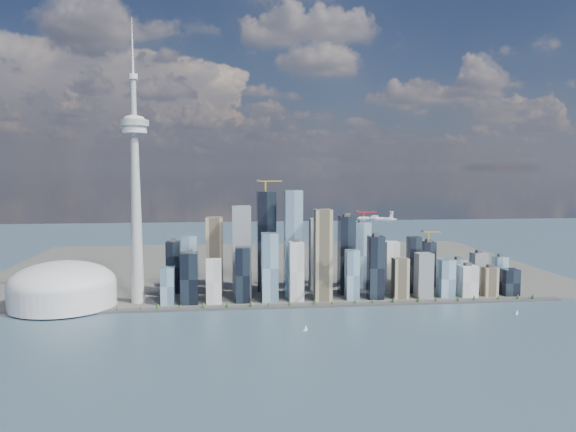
{
  "coord_description": "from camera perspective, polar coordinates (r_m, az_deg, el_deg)",
  "views": [
    {
      "loc": [
        -128.03,
        -807.91,
        268.67
      ],
      "look_at": [
        -6.75,
        260.0,
        176.44
      ],
      "focal_mm": 35.0,
      "sensor_mm": 36.0,
      "label": 1
    }
  ],
  "objects": [
    {
      "name": "sailboat_west",
      "position": [
        946.24,
        1.8,
        -11.37
      ],
      "size": [
        7.89,
        2.93,
        10.9
      ],
      "rotation": [
        0.0,
        0.0,
        0.13
      ],
      "color": "white",
      "rests_on": "ground"
    },
    {
      "name": "dome_stadium",
      "position": [
        1173.6,
        -21.91,
        -6.72
      ],
      "size": [
        200.0,
        200.0,
        86.0
      ],
      "color": "silver",
      "rests_on": "land"
    },
    {
      "name": "skyscraper_cluster",
      "position": [
        1176.14,
        2.8,
        -4.6
      ],
      "size": [
        736.0,
        142.0,
        241.36
      ],
      "color": "black",
      "rests_on": "land"
    },
    {
      "name": "land",
      "position": [
        1536.74,
        -1.61,
        -5.11
      ],
      "size": [
        1400.0,
        900.0,
        3.0
      ],
      "primitive_type": "cube",
      "color": "#4C4C47",
      "rests_on": "ground"
    },
    {
      "name": "seawall",
      "position": [
        1098.49,
        0.41,
        -9.14
      ],
      "size": [
        1100.0,
        22.0,
        4.0
      ],
      "primitive_type": "cube",
      "color": "#383838",
      "rests_on": "ground"
    },
    {
      "name": "needle_tower",
      "position": [
        1131.54,
        -15.24,
        3.07
      ],
      "size": [
        56.0,
        56.0,
        550.5
      ],
      "color": "#A9A9A4",
      "rests_on": "land"
    },
    {
      "name": "sailboat_east",
      "position": [
        1127.59,
        22.23,
        -9.09
      ],
      "size": [
        6.89,
        3.83,
        9.7
      ],
      "rotation": [
        0.0,
        0.0,
        0.35
      ],
      "color": "white",
      "rests_on": "ground"
    },
    {
      "name": "ground",
      "position": [
        860.99,
        2.47,
        -13.28
      ],
      "size": [
        4000.0,
        4000.0,
        0.0
      ],
      "primitive_type": "plane",
      "color": "#2E4650",
      "rests_on": "ground"
    },
    {
      "name": "shoreline_trees",
      "position": [
        1096.87,
        0.41,
        -8.8
      ],
      "size": [
        960.53,
        7.2,
        8.8
      ],
      "color": "#3F2D1E",
      "rests_on": "seawall"
    },
    {
      "name": "airplane",
      "position": [
        1063.99,
        8.95,
        -0.25
      ],
      "size": [
        73.08,
        65.42,
        18.41
      ],
      "rotation": [
        0.0,
        0.0,
        -0.36
      ],
      "color": "silver",
      "rests_on": "ground"
    }
  ]
}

